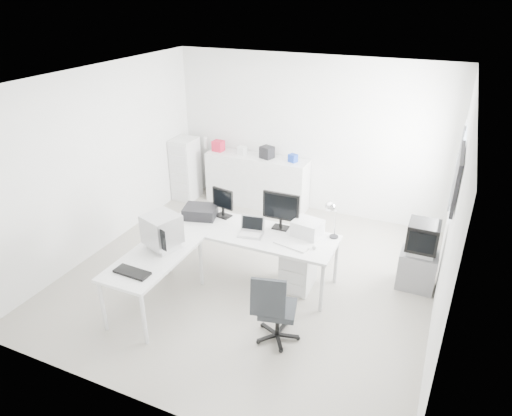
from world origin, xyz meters
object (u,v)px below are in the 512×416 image
at_px(drawer_pedestal, 298,268).
at_px(tv_cabinet, 417,270).
at_px(laptop, 251,228).
at_px(crt_tv, 423,239).
at_px(lcd_monitor_large, 281,211).
at_px(filing_cabinet, 186,169).
at_px(main_desk, 251,254).
at_px(sideboard, 257,181).
at_px(laser_printer, 308,228).
at_px(side_desk, 155,282).
at_px(inkjet_printer, 200,212).
at_px(lcd_monitor_small, 223,203).
at_px(crt_monitor, 162,232).
at_px(office_chair, 278,306).

height_order(drawer_pedestal, tv_cabinet, drawer_pedestal).
xyz_separation_m(laptop, crt_tv, (2.15, 0.82, -0.10)).
bearing_deg(lcd_monitor_large, filing_cabinet, 145.35).
distance_m(lcd_monitor_large, tv_cabinet, 2.05).
distance_m(main_desk, tv_cabinet, 2.32).
xyz_separation_m(lcd_monitor_large, filing_cabinet, (-2.65, 1.76, -0.42)).
bearing_deg(sideboard, filing_cabinet, -169.40).
bearing_deg(laser_printer, tv_cabinet, 28.65).
bearing_deg(side_desk, laptop, 48.01).
xyz_separation_m(inkjet_printer, filing_cabinet, (-1.45, 1.91, -0.23)).
xyz_separation_m(lcd_monitor_large, sideboard, (-1.25, 2.02, -0.54)).
relative_size(main_desk, crt_tv, 4.80).
distance_m(inkjet_printer, lcd_monitor_small, 0.36).
bearing_deg(laser_printer, lcd_monitor_large, -174.45).
distance_m(main_desk, laser_printer, 0.92).
bearing_deg(lcd_monitor_large, sideboard, 120.68).
xyz_separation_m(lcd_monitor_large, crt_monitor, (-1.20, -1.10, -0.05)).
relative_size(side_desk, crt_tv, 2.80).
xyz_separation_m(inkjet_printer, crt_tv, (3.05, 0.62, -0.07)).
bearing_deg(filing_cabinet, lcd_monitor_small, -45.20).
xyz_separation_m(drawer_pedestal, office_chair, (0.12, -1.09, 0.17)).
distance_m(side_desk, tv_cabinet, 3.55).
bearing_deg(drawer_pedestal, crt_monitor, -149.86).
bearing_deg(lcd_monitor_large, lcd_monitor_small, 178.96).
relative_size(crt_monitor, crt_tv, 0.90).
bearing_deg(office_chair, side_desk, 168.74).
relative_size(lcd_monitor_large, tv_cabinet, 1.01).
bearing_deg(sideboard, tv_cabinet, -26.63).
distance_m(main_desk, lcd_monitor_large, 0.78).
height_order(laser_printer, crt_tv, crt_tv).
xyz_separation_m(office_chair, sideboard, (-1.72, 3.31, 0.02)).
bearing_deg(laptop, laser_printer, 14.97).
distance_m(inkjet_printer, filing_cabinet, 2.41).
bearing_deg(lcd_monitor_small, crt_tv, 20.82).
height_order(inkjet_printer, office_chair, office_chair).
height_order(laptop, office_chair, laptop).
relative_size(laptop, crt_tv, 0.71).
relative_size(lcd_monitor_small, tv_cabinet, 0.81).
height_order(lcd_monitor_small, office_chair, lcd_monitor_small).
relative_size(drawer_pedestal, laser_printer, 1.62).
relative_size(side_desk, lcd_monitor_large, 2.57).
xyz_separation_m(lcd_monitor_small, lcd_monitor_large, (0.90, 0.00, 0.05)).
xyz_separation_m(main_desk, filing_cabinet, (-2.30, 2.01, 0.23)).
distance_m(side_desk, crt_tv, 3.57).
xyz_separation_m(laptop, tv_cabinet, (2.15, 0.82, -0.59)).
height_order(side_desk, filing_cabinet, filing_cabinet).
distance_m(side_desk, laptop, 1.43).
height_order(inkjet_printer, lcd_monitor_large, lcd_monitor_large).
height_order(main_desk, lcd_monitor_large, lcd_monitor_large).
height_order(laptop, crt_tv, crt_tv).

